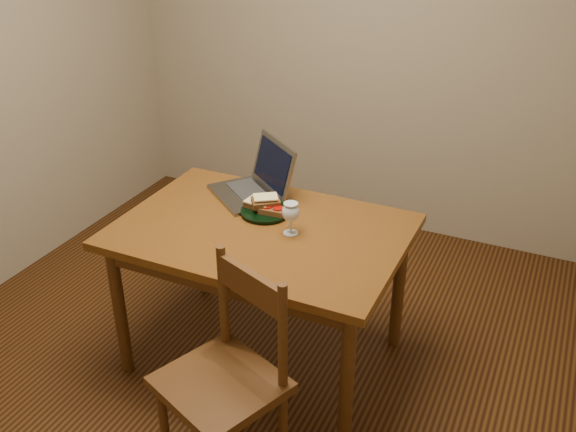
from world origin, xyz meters
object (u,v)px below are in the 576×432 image
at_px(plate, 265,212).
at_px(milk_glass, 291,218).
at_px(table, 262,244).
at_px(laptop, 258,181).
at_px(chair, 225,370).

relative_size(plate, milk_glass, 1.53).
height_order(table, plate, plate).
bearing_deg(laptop, chair, -32.10).
bearing_deg(plate, milk_glass, -32.42).
xyz_separation_m(chair, milk_glass, (-0.04, 0.67, 0.32)).
height_order(table, chair, chair).
xyz_separation_m(plate, laptop, (-0.13, 0.18, 0.06)).
bearing_deg(plate, chair, -74.24).
distance_m(table, plate, 0.17).
relative_size(plate, laptop, 0.48).
bearing_deg(table, laptop, 119.67).
relative_size(milk_glass, laptop, 0.31).
bearing_deg(table, milk_glass, 3.57).
height_order(chair, laptop, laptop).
distance_m(chair, laptop, 1.08).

